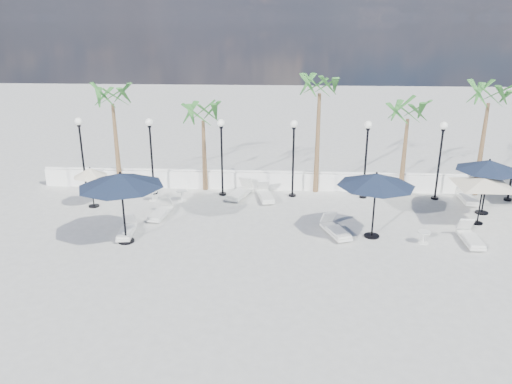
# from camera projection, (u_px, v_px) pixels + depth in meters

# --- Properties ---
(ground) EXTENTS (100.00, 100.00, 0.00)m
(ground) POSITION_uv_depth(u_px,v_px,m) (294.00, 254.00, 18.80)
(ground) COLOR #A3A39E
(ground) RESTS_ON ground
(balustrade) EXTENTS (26.00, 0.30, 1.01)m
(balustrade) POSITION_uv_depth(u_px,v_px,m) (292.00, 181.00, 25.71)
(balustrade) COLOR white
(balustrade) RESTS_ON ground
(lamppost_0) EXTENTS (0.36, 0.36, 3.84)m
(lamppost_0) POSITION_uv_depth(u_px,v_px,m) (81.00, 145.00, 24.68)
(lamppost_0) COLOR black
(lamppost_0) RESTS_ON ground
(lamppost_1) EXTENTS (0.36, 0.36, 3.84)m
(lamppost_1) POSITION_uv_depth(u_px,v_px,m) (151.00, 146.00, 24.49)
(lamppost_1) COLOR black
(lamppost_1) RESTS_ON ground
(lamppost_2) EXTENTS (0.36, 0.36, 3.84)m
(lamppost_2) POSITION_uv_depth(u_px,v_px,m) (222.00, 147.00, 24.30)
(lamppost_2) COLOR black
(lamppost_2) RESTS_ON ground
(lamppost_3) EXTENTS (0.36, 0.36, 3.84)m
(lamppost_3) POSITION_uv_depth(u_px,v_px,m) (293.00, 148.00, 24.10)
(lamppost_3) COLOR black
(lamppost_3) RESTS_ON ground
(lamppost_4) EXTENTS (0.36, 0.36, 3.84)m
(lamppost_4) POSITION_uv_depth(u_px,v_px,m) (367.00, 149.00, 23.91)
(lamppost_4) COLOR black
(lamppost_4) RESTS_ON ground
(lamppost_5) EXTENTS (0.36, 0.36, 3.84)m
(lamppost_5) POSITION_uv_depth(u_px,v_px,m) (441.00, 150.00, 23.72)
(lamppost_5) COLOR black
(lamppost_5) RESTS_ON ground
(palm_0) EXTENTS (2.60, 2.60, 5.50)m
(palm_0) POSITION_uv_depth(u_px,v_px,m) (112.00, 101.00, 24.68)
(palm_0) COLOR brown
(palm_0) RESTS_ON ground
(palm_1) EXTENTS (2.60, 2.60, 4.70)m
(palm_1) POSITION_uv_depth(u_px,v_px,m) (203.00, 118.00, 24.69)
(palm_1) COLOR brown
(palm_1) RESTS_ON ground
(palm_2) EXTENTS (2.60, 2.60, 6.10)m
(palm_2) POSITION_uv_depth(u_px,v_px,m) (320.00, 91.00, 23.92)
(palm_2) COLOR brown
(palm_2) RESTS_ON ground
(palm_3) EXTENTS (2.60, 2.60, 4.90)m
(palm_3) POSITION_uv_depth(u_px,v_px,m) (408.00, 116.00, 24.07)
(palm_3) COLOR brown
(palm_3) RESTS_ON ground
(palm_4) EXTENTS (2.60, 2.60, 5.70)m
(palm_4) POSITION_uv_depth(u_px,v_px,m) (489.00, 100.00, 23.61)
(palm_4) COLOR brown
(palm_4) RESTS_ON ground
(lounger_0) EXTENTS (0.83, 1.88, 0.68)m
(lounger_0) POSITION_uv_depth(u_px,v_px,m) (161.00, 212.00, 22.26)
(lounger_0) COLOR silver
(lounger_0) RESTS_ON ground
(lounger_1) EXTENTS (1.25, 2.13, 0.76)m
(lounger_1) POSITION_uv_depth(u_px,v_px,m) (240.00, 192.00, 24.72)
(lounger_1) COLOR silver
(lounger_1) RESTS_ON ground
(lounger_2) EXTENTS (0.99, 1.97, 0.71)m
(lounger_2) POSITION_uv_depth(u_px,v_px,m) (265.00, 195.00, 24.38)
(lounger_2) COLOR silver
(lounger_2) RESTS_ON ground
(lounger_3) EXTENTS (0.74, 1.76, 0.64)m
(lounger_3) POSITION_uv_depth(u_px,v_px,m) (127.00, 231.00, 20.35)
(lounger_3) COLOR silver
(lounger_3) RESTS_ON ground
(lounger_4) EXTENTS (1.21, 1.97, 0.71)m
(lounger_4) POSITION_uv_depth(u_px,v_px,m) (336.00, 230.00, 20.38)
(lounger_4) COLOR silver
(lounger_4) RESTS_ON ground
(lounger_5) EXTENTS (0.63, 1.88, 0.70)m
(lounger_5) POSITION_uv_depth(u_px,v_px,m) (471.00, 238.00, 19.65)
(lounger_5) COLOR silver
(lounger_5) RESTS_ON ground
(lounger_6) EXTENTS (0.67, 1.90, 0.70)m
(lounger_6) POSITION_uv_depth(u_px,v_px,m) (467.00, 197.00, 24.12)
(lounger_6) COLOR silver
(lounger_6) RESTS_ON ground
(side_table_0) EXTENTS (0.55, 0.55, 0.53)m
(side_table_0) POSITION_uv_depth(u_px,v_px,m) (182.00, 195.00, 24.19)
(side_table_0) COLOR silver
(side_table_0) RESTS_ON ground
(side_table_1) EXTENTS (0.48, 0.48, 0.46)m
(side_table_1) POSITION_uv_depth(u_px,v_px,m) (152.00, 195.00, 24.23)
(side_table_1) COLOR silver
(side_table_1) RESTS_ON ground
(side_table_2) EXTENTS (0.51, 0.51, 0.49)m
(side_table_2) POSITION_uv_depth(u_px,v_px,m) (424.00, 236.00, 19.63)
(side_table_2) COLOR silver
(side_table_2) RESTS_ON ground
(parasol_navy_left) EXTENTS (3.31, 3.31, 2.92)m
(parasol_navy_left) POSITION_uv_depth(u_px,v_px,m) (121.00, 180.00, 18.99)
(parasol_navy_left) COLOR black
(parasol_navy_left) RESTS_ON ground
(parasol_navy_mid) EXTENTS (3.08, 3.08, 2.76)m
(parasol_navy_mid) POSITION_uv_depth(u_px,v_px,m) (376.00, 180.00, 19.51)
(parasol_navy_mid) COLOR black
(parasol_navy_mid) RESTS_ON ground
(parasol_navy_right) EXTENTS (2.87, 2.87, 2.57)m
(parasol_navy_right) POSITION_uv_depth(u_px,v_px,m) (489.00, 166.00, 22.00)
(parasol_navy_right) COLOR black
(parasol_navy_right) RESTS_ON ground
(parasol_cream_sq_a) EXTENTS (4.47, 4.47, 2.20)m
(parasol_cream_sq_a) POSITION_uv_depth(u_px,v_px,m) (484.00, 179.00, 20.94)
(parasol_cream_sq_a) COLOR black
(parasol_cream_sq_a) RESTS_ON ground
(parasol_cream_small) EXTENTS (1.59, 1.59, 1.95)m
(parasol_cream_small) POSITION_uv_depth(u_px,v_px,m) (90.00, 173.00, 23.01)
(parasol_cream_small) COLOR black
(parasol_cream_small) RESTS_ON ground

